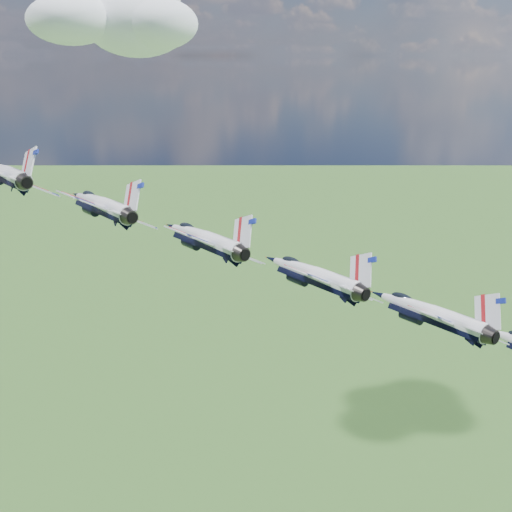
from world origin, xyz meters
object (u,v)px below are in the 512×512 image
jet_4 (428,313)px  jet_0 (4,173)px  jet_2 (202,238)px  jet_1 (100,205)px  jet_3 (311,274)px

jet_4 → jet_0: bearing=126.6°
jet_0 → jet_2: 25.78m
jet_1 → jet_0: bearing=126.6°
jet_1 → jet_2: jet_1 is taller
jet_1 → jet_4: size_ratio=1.00×
jet_0 → jet_3: jet_0 is taller
jet_1 → jet_3: size_ratio=1.00×
jet_3 → jet_2: bearing=126.6°
jet_1 → jet_3: bearing=-53.4°
jet_0 → jet_3: size_ratio=1.00×
jet_0 → jet_1: jet_0 is taller
jet_0 → jet_1: bearing=-53.4°
jet_0 → jet_1: 12.89m
jet_0 → jet_4: (34.55, -36.20, -12.43)m
jet_3 → jet_0: bearing=126.6°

